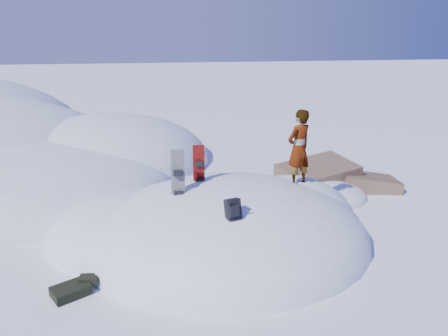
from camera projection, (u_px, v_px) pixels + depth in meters
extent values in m
plane|color=white|center=(228.00, 241.00, 10.74)|extent=(120.00, 120.00, 0.00)
ellipsoid|color=white|center=(228.00, 241.00, 10.74)|extent=(7.00, 6.00, 3.00)
ellipsoid|color=white|center=(138.00, 237.00, 10.96)|extent=(4.40, 4.00, 2.20)
ellipsoid|color=white|center=(288.00, 223.00, 11.77)|extent=(3.60, 3.20, 2.50)
ellipsoid|color=white|center=(24.00, 186.00, 14.49)|extent=(10.00, 9.00, 2.80)
ellipsoid|color=white|center=(108.00, 161.00, 17.23)|extent=(8.00, 8.00, 3.60)
ellipsoid|color=white|center=(32.00, 196.00, 13.63)|extent=(6.00, 5.00, 1.80)
cube|color=brown|center=(317.00, 183.00, 14.47)|extent=(2.82, 2.41, 1.62)
cube|color=brown|center=(367.00, 190.00, 14.41)|extent=(2.16, 1.80, 1.33)
cube|color=brown|center=(320.00, 174.00, 15.72)|extent=(2.08, 2.01, 1.10)
ellipsoid|color=white|center=(316.00, 198.00, 13.50)|extent=(3.20, 2.40, 1.00)
cube|color=#A90F09|center=(199.00, 175.00, 10.62)|extent=(0.29, 0.15, 1.50)
cube|color=black|center=(199.00, 163.00, 10.47)|extent=(0.19, 0.13, 0.13)
cube|color=black|center=(199.00, 181.00, 10.61)|extent=(0.19, 0.13, 0.13)
cube|color=black|center=(178.00, 186.00, 9.93)|extent=(0.34, 0.30, 1.65)
cube|color=black|center=(178.00, 173.00, 9.77)|extent=(0.21, 0.15, 0.15)
cube|color=black|center=(179.00, 194.00, 9.92)|extent=(0.21, 0.15, 0.15)
cube|color=black|center=(233.00, 209.00, 8.91)|extent=(0.37, 0.37, 0.45)
cube|color=black|center=(234.00, 211.00, 8.78)|extent=(0.24, 0.20, 0.25)
cylinder|color=black|center=(229.00, 206.00, 8.75)|extent=(0.03, 0.17, 0.31)
cylinder|color=black|center=(238.00, 206.00, 8.78)|extent=(0.03, 0.17, 0.31)
cube|color=black|center=(71.00, 291.00, 8.53)|extent=(0.85, 0.77, 0.19)
cube|color=black|center=(89.00, 279.00, 8.76)|extent=(0.40, 0.30, 0.13)
imported|color=slate|center=(299.00, 148.00, 10.92)|extent=(0.86, 0.75, 1.97)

